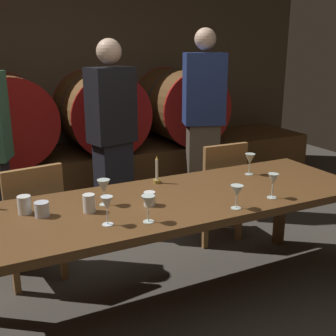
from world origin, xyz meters
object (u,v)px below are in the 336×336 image
wine_barrel_center_right (100,111)px  wine_barrel_far_right (180,106)px  wine_glass_center_right (237,192)px  cup_center_right (89,203)px  wine_barrel_center_left (8,118)px  candle_right (157,176)px  wine_glass_left (104,187)px  wine_glass_center_left (148,203)px  cup_center_left (42,209)px  chair_left (32,218)px  cup_far_right (149,199)px  wine_glass_far_right (250,159)px  dining_table (174,208)px  guest_right (203,123)px  cup_far_left (24,205)px  chair_right (217,187)px  guest_center (112,138)px  wine_glass_far_left (107,204)px  wine_glass_right (273,180)px

wine_barrel_center_right → wine_barrel_far_right: 0.97m
wine_barrel_far_right → wine_glass_center_right: (-0.95, -2.49, -0.12)m
cup_center_right → wine_barrel_center_left: bearing=94.8°
candle_right → wine_glass_left: bearing=-153.0°
wine_barrel_far_right → wine_glass_center_left: wine_barrel_far_right is taller
wine_barrel_center_left → cup_center_left: 2.12m
chair_left → wine_glass_center_left: 1.12m
wine_glass_left → cup_far_right: wine_glass_left is taller
wine_glass_far_right → wine_glass_left: bearing=-174.5°
dining_table → cup_center_right: bearing=179.1°
wine_barrel_far_right → cup_far_right: 2.63m
guest_right → wine_glass_center_right: size_ratio=12.71×
wine_barrel_far_right → wine_glass_far_right: size_ratio=5.78×
wine_barrel_center_left → cup_far_left: size_ratio=8.82×
cup_far_left → cup_center_left: size_ratio=1.24×
cup_center_left → cup_far_right: (0.60, -0.12, 0.00)m
wine_barrel_center_right → chair_right: size_ratio=1.03×
wine_glass_center_left → cup_center_left: bearing=146.0°
wine_glass_center_right → cup_center_right: (-0.78, 0.33, -0.05)m
cup_center_right → wine_glass_center_left: bearing=-48.7°
guest_center → wine_glass_far_left: size_ratio=10.67×
wine_glass_far_left → wine_glass_center_left: (0.21, -0.06, -0.01)m
chair_right → wine_glass_far_right: (-0.04, -0.47, 0.36)m
wine_barrel_far_right → wine_glass_right: size_ratio=5.77×
chair_right → wine_glass_center_left: bearing=42.4°
candle_right → cup_far_right: (-0.22, -0.36, -0.01)m
wine_barrel_center_right → candle_right: 1.89m
guest_center → candle_right: guest_center is taller
guest_right → cup_far_left: bearing=50.2°
cup_far_left → wine_glass_far_right: bearing=1.3°
dining_table → chair_right: chair_right is taller
wine_barrel_center_left → wine_glass_far_right: 2.46m
wine_barrel_center_left → wine_barrel_center_right: (0.94, 0.00, 0.00)m
wine_glass_far_left → cup_far_right: wine_glass_far_left is taller
wine_glass_left → wine_barrel_far_right: bearing=52.4°
chair_left → wine_barrel_center_left: bearing=-99.9°
guest_center → wine_glass_right: 1.59m
wine_glass_far_left → wine_glass_far_right: wine_glass_far_left is taller
wine_glass_center_left → cup_far_left: (-0.58, 0.42, -0.06)m
wine_barrel_far_right → wine_glass_center_left: bearing=-121.2°
candle_right → cup_center_left: bearing=-163.4°
wine_glass_right → wine_barrel_center_left: bearing=117.4°
wine_barrel_far_right → wine_glass_far_right: (-0.47, -1.99, -0.11)m
guest_right → cup_center_right: (-1.50, -1.24, -0.14)m
candle_right → wine_glass_center_right: (0.22, -0.63, 0.05)m
guest_right → cup_far_left: size_ratio=17.49×
candle_right → wine_glass_right: bearing=-48.1°
candle_right → cup_center_right: candle_right is taller
wine_barrel_center_left → candle_right: (0.75, -1.87, -0.17)m
guest_center → candle_right: bearing=75.8°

